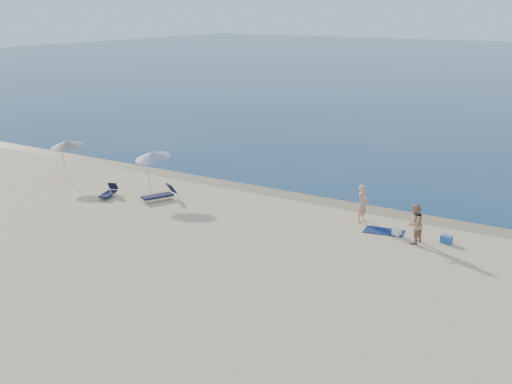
% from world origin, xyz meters
% --- Properties ---
extents(ground, '(160.00, 160.00, 0.00)m').
position_xyz_m(ground, '(0.00, 0.00, 0.00)').
color(ground, '#D2B48C').
rests_on(ground, ground).
extents(wet_sand_strip, '(240.00, 1.60, 0.00)m').
position_xyz_m(wet_sand_strip, '(0.00, 19.40, 0.00)').
color(wet_sand_strip, '#847254').
rests_on(wet_sand_strip, ground).
extents(person_left, '(0.53, 0.72, 1.81)m').
position_xyz_m(person_left, '(3.56, 17.32, 0.91)').
color(person_left, tan).
rests_on(person_left, ground).
extents(person_right, '(0.81, 0.96, 1.76)m').
position_xyz_m(person_right, '(6.60, 15.88, 0.88)').
color(person_right, tan).
rests_on(person_right, ground).
extents(beach_towel, '(1.95, 1.32, 0.03)m').
position_xyz_m(beach_towel, '(4.97, 16.57, 0.01)').
color(beach_towel, '#0E1947').
rests_on(beach_towel, ground).
extents(white_bag, '(0.39, 0.35, 0.30)m').
position_xyz_m(white_bag, '(5.64, 16.38, 0.15)').
color(white_bag, silver).
rests_on(white_bag, ground).
extents(blue_cooler, '(0.53, 0.43, 0.33)m').
position_xyz_m(blue_cooler, '(7.80, 16.64, 0.16)').
color(blue_cooler, '#1D55A2').
rests_on(blue_cooler, ground).
extents(umbrella_near, '(2.34, 2.36, 2.56)m').
position_xyz_m(umbrella_near, '(-7.97, 15.60, 2.18)').
color(umbrella_near, silver).
rests_on(umbrella_near, ground).
extents(umbrella_far, '(2.04, 2.07, 2.49)m').
position_xyz_m(umbrella_far, '(-14.25, 15.24, 2.15)').
color(umbrella_far, silver).
rests_on(umbrella_far, ground).
extents(lounger_left, '(0.98, 1.57, 0.66)m').
position_xyz_m(lounger_left, '(-9.64, 13.88, 0.24)').
color(lounger_left, black).
rests_on(lounger_left, ground).
extents(lounger_right, '(1.31, 1.93, 0.81)m').
position_xyz_m(lounger_right, '(-6.92, 14.88, 0.30)').
color(lounger_right, '#131635').
rests_on(lounger_right, ground).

